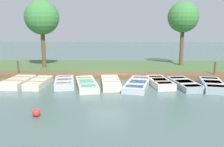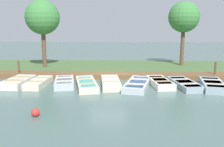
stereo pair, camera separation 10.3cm
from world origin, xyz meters
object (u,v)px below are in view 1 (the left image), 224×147
object	(u,v)px
rowboat_0	(18,82)
rowboat_7	(185,84)
rowboat_3	(86,84)
rowboat_6	(160,82)
rowboat_2	(64,82)
park_tree_left	(183,17)
rowboat_5	(138,84)
rowboat_4	(111,83)
park_tree_far_left	(42,18)
rowboat_8	(212,85)
buoy	(36,113)
rowboat_1	(39,83)
mooring_post_near	(18,69)
mooring_post_far	(215,70)

from	to	relation	value
rowboat_0	rowboat_7	size ratio (longest dim) A/B	0.80
rowboat_3	rowboat_6	size ratio (longest dim) A/B	1.25
rowboat_2	park_tree_left	bearing A→B (deg)	118.88
park_tree_left	rowboat_5	bearing A→B (deg)	-29.34
rowboat_4	park_tree_far_left	distance (m)	9.25
rowboat_4	park_tree_far_left	xyz separation A→B (m)	(-6.05, -5.79, 3.94)
rowboat_8	park_tree_left	xyz separation A→B (m)	(-7.74, 0.03, 4.02)
rowboat_2	buoy	size ratio (longest dim) A/B	8.70
rowboat_7	rowboat_5	bearing A→B (deg)	-95.01
rowboat_5	park_tree_left	size ratio (longest dim) A/B	0.67
rowboat_0	rowboat_1	distance (m)	1.26
mooring_post_near	park_tree_left	size ratio (longest dim) A/B	0.21
park_tree_far_left	park_tree_left	world-z (taller)	park_tree_far_left
rowboat_7	park_tree_left	world-z (taller)	park_tree_left
rowboat_4	mooring_post_near	size ratio (longest dim) A/B	2.51
rowboat_1	park_tree_far_left	size ratio (longest dim) A/B	0.48
rowboat_2	rowboat_8	world-z (taller)	rowboat_2
rowboat_0	park_tree_left	xyz separation A→B (m)	(-7.49, 11.45, 4.00)
rowboat_5	rowboat_7	world-z (taller)	rowboat_5
rowboat_0	rowboat_2	xyz separation A→B (m)	(-0.04, 2.79, -0.01)
mooring_post_near	park_tree_far_left	distance (m)	5.12
rowboat_0	rowboat_1	size ratio (longest dim) A/B	1.00
rowboat_8	park_tree_left	size ratio (longest dim) A/B	0.59
mooring_post_far	rowboat_1	bearing A→B (deg)	-77.60
buoy	park_tree_far_left	size ratio (longest dim) A/B	0.06
buoy	park_tree_left	world-z (taller)	park_tree_left
rowboat_7	park_tree_far_left	distance (m)	12.44
rowboat_6	mooring_post_far	distance (m)	4.59
mooring_post_near	park_tree_left	world-z (taller)	park_tree_left
rowboat_0	park_tree_left	world-z (taller)	park_tree_left
mooring_post_near	buoy	xyz separation A→B (m)	(7.58, 3.77, -0.43)
rowboat_6	mooring_post_near	size ratio (longest dim) A/B	2.46
mooring_post_near	mooring_post_far	xyz separation A→B (m)	(0.00, 13.45, 0.00)
rowboat_5	rowboat_0	bearing A→B (deg)	-78.84
mooring_post_far	buoy	xyz separation A→B (m)	(7.58, -9.69, -0.43)
rowboat_3	park_tree_far_left	bearing A→B (deg)	-158.28
park_tree_far_left	buoy	bearing A→B (deg)	15.28
rowboat_4	park_tree_left	xyz separation A→B (m)	(-7.49, 5.89, 4.00)
rowboat_4	mooring_post_far	xyz separation A→B (m)	(-2.45, 6.96, 0.38)
rowboat_2	rowboat_6	world-z (taller)	rowboat_2
rowboat_4	mooring_post_far	distance (m)	7.38
rowboat_1	mooring_post_near	distance (m)	3.34
rowboat_1	rowboat_6	distance (m)	7.24
mooring_post_near	rowboat_6	bearing A→B (deg)	77.01
rowboat_0	mooring_post_far	xyz separation A→B (m)	(-2.45, 12.51, 0.38)
rowboat_6	rowboat_8	size ratio (longest dim) A/B	0.89
park_tree_far_left	rowboat_2	bearing A→B (deg)	26.71
rowboat_0	rowboat_8	xyz separation A→B (m)	(0.25, 11.42, -0.02)
rowboat_5	mooring_post_near	size ratio (longest dim) A/B	3.18
mooring_post_near	mooring_post_far	world-z (taller)	same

